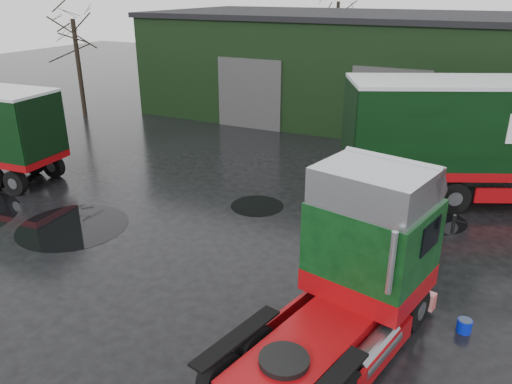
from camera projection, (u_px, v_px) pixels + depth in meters
ground at (219, 255)px, 15.55m from camera, size 100.00×100.00×0.00m
warehouse at (412, 69)px, 30.13m from camera, size 32.40×12.40×6.30m
hero_tractor at (330, 279)px, 10.44m from camera, size 4.23×7.10×4.12m
wash_bucket at (464, 326)px, 12.02m from camera, size 0.36×0.36×0.33m
tree_left at (76, 48)px, 30.82m from camera, size 4.40×4.40×8.50m
tree_back_a at (337, 26)px, 41.08m from camera, size 4.40×4.40×9.50m
puddle_0 at (73, 226)px, 17.38m from camera, size 3.79×3.79×0.01m
puddle_1 at (432, 220)px, 17.84m from camera, size 2.39×2.39×0.01m
puddle_4 at (257, 206)px, 19.00m from camera, size 2.03×2.03×0.01m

